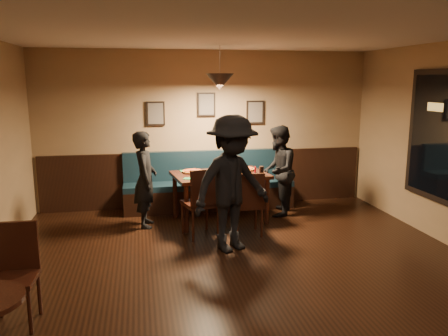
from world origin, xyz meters
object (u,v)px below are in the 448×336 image
booth_bench (209,182)px  chair_near_left (200,202)px  diner_left (145,179)px  diner_right (278,171)px  soda_glass (261,171)px  tabasco_bottle (255,169)px  cafe_chair_far (12,278)px  diner_front (232,184)px  chair_near_right (247,203)px  dining_table (220,197)px

booth_bench → chair_near_left: bearing=-104.3°
diner_left → diner_right: size_ratio=0.98×
chair_near_left → diner_left: diner_left is taller
soda_glass → tabasco_bottle: bearing=98.1°
diner_right → soda_glass: (-0.42, -0.46, 0.10)m
cafe_chair_far → booth_bench: bearing=-122.8°
diner_left → diner_front: size_ratio=0.82×
chair_near_right → soda_glass: size_ratio=6.28×
diner_right → cafe_chair_far: diner_right is taller
diner_right → soda_glass: diner_right is taller
diner_left → tabasco_bottle: diner_left is taller
chair_near_right → diner_right: (0.75, 0.86, 0.28)m
chair_near_left → diner_front: bearing=-77.8°
chair_near_left → chair_near_right: 0.70m
diner_front → tabasco_bottle: size_ratio=15.71×
chair_near_right → soda_glass: bearing=51.8°
chair_near_left → tabasco_bottle: size_ratio=8.91×
chair_near_left → diner_right: (1.44, 0.80, 0.25)m
diner_left → diner_front: bearing=-134.3°
soda_glass → tabasco_bottle: (-0.04, 0.25, -0.02)m
chair_near_right → diner_front: diner_front is taller
booth_bench → diner_front: 2.06m
diner_left → diner_right: 2.23m
diner_right → dining_table: bearing=-57.1°
soda_glass → cafe_chair_far: size_ratio=0.16×
soda_glass → booth_bench: bearing=122.9°
dining_table → diner_right: bearing=0.4°
cafe_chair_far → chair_near_left: bearing=-132.2°
diner_right → tabasco_bottle: size_ratio=13.15×
chair_near_left → soda_glass: bearing=2.2°
diner_right → cafe_chair_far: (-3.49, -2.95, -0.29)m
chair_near_right → diner_right: 1.18m
chair_near_right → diner_right: size_ratio=0.63×
diner_left → diner_front: diner_front is taller
chair_near_right → dining_table: bearing=112.1°
chair_near_right → diner_left: diner_left is taller
booth_bench → cafe_chair_far: size_ratio=3.13×
booth_bench → diner_right: diner_right is taller
cafe_chair_far → soda_glass: bearing=-139.5°
diner_right → chair_near_left: bearing=-36.3°
booth_bench → diner_right: bearing=-27.9°
chair_near_left → soda_glass: (1.02, 0.34, 0.35)m
soda_glass → chair_near_right: bearing=-129.1°
tabasco_bottle → cafe_chair_far: cafe_chair_far is taller
diner_left → cafe_chair_far: bearing=158.9°
chair_near_right → cafe_chair_far: (-2.74, -2.09, -0.00)m
dining_table → diner_right: diner_right is taller
diner_front → diner_left: bearing=107.1°
chair_near_right → diner_left: 1.64m
diner_front → tabasco_bottle: 1.39m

